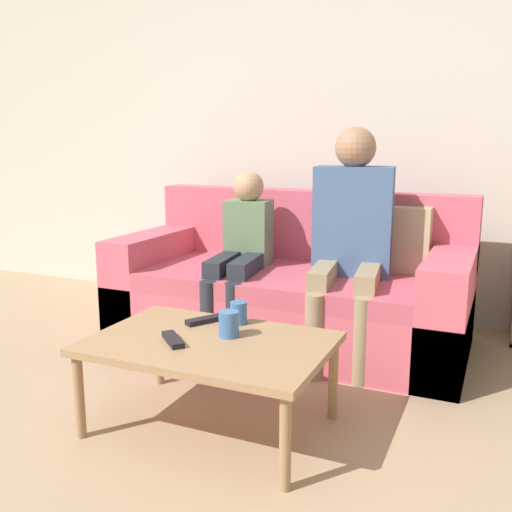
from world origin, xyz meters
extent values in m
cube|color=beige|center=(0.00, 2.66, 1.30)|extent=(12.00, 0.06, 2.60)
cube|color=#DB5B70|center=(0.01, 1.94, 0.16)|extent=(1.96, 0.90, 0.32)
cube|color=#C95467|center=(0.01, 1.85, 0.37)|extent=(1.52, 0.72, 0.10)
cube|color=#DB5B70|center=(0.01, 2.30, 0.63)|extent=(1.96, 0.18, 0.42)
cube|color=#DB5B70|center=(-0.86, 1.94, 0.29)|extent=(0.22, 0.90, 0.58)
cube|color=#DB5B70|center=(0.88, 1.94, 0.29)|extent=(0.22, 0.90, 0.58)
cube|color=tan|center=(0.57, 2.15, 0.60)|extent=(0.36, 0.12, 0.36)
cylinder|color=#A87F56|center=(-0.34, 0.60, 0.17)|extent=(0.04, 0.04, 0.34)
cylinder|color=#A87F56|center=(0.51, 0.60, 0.17)|extent=(0.04, 0.04, 0.34)
cylinder|color=#A87F56|center=(-0.34, 1.15, 0.17)|extent=(0.04, 0.04, 0.34)
cylinder|color=#A87F56|center=(0.51, 1.15, 0.17)|extent=(0.04, 0.04, 0.34)
cube|color=#A87F56|center=(0.09, 0.87, 0.35)|extent=(0.93, 0.63, 0.03)
cylinder|color=#9E8966|center=(0.31, 1.50, 0.21)|extent=(0.10, 0.10, 0.42)
cylinder|color=#9E8966|center=(0.54, 1.53, 0.21)|extent=(0.10, 0.10, 0.42)
cube|color=#9E8966|center=(0.28, 1.73, 0.47)|extent=(0.15, 0.41, 0.09)
cube|color=#9E8966|center=(0.50, 1.76, 0.47)|extent=(0.15, 0.41, 0.09)
cube|color=#476693|center=(0.36, 1.98, 0.71)|extent=(0.43, 0.25, 0.58)
sphere|color=#A87A5B|center=(0.36, 1.98, 1.10)|extent=(0.21, 0.21, 0.21)
cylinder|color=#282D38|center=(-0.27, 1.51, 0.21)|extent=(0.10, 0.10, 0.42)
cylinder|color=#282D38|center=(-0.13, 1.53, 0.21)|extent=(0.10, 0.10, 0.42)
cube|color=#282D38|center=(-0.30, 1.75, 0.47)|extent=(0.15, 0.41, 0.09)
cube|color=#282D38|center=(-0.16, 1.76, 0.47)|extent=(0.15, 0.41, 0.09)
cube|color=#66845B|center=(-0.26, 1.99, 0.61)|extent=(0.27, 0.23, 0.37)
sphere|color=tan|center=(-0.26, 1.99, 0.88)|extent=(0.18, 0.18, 0.18)
cylinder|color=#3D70B2|center=(0.14, 0.94, 0.42)|extent=(0.08, 0.08, 0.10)
cylinder|color=#3D70B2|center=(0.10, 1.11, 0.42)|extent=(0.07, 0.07, 0.10)
cube|color=black|center=(-0.03, 0.80, 0.38)|extent=(0.16, 0.15, 0.02)
cube|color=black|center=(-0.04, 1.06, 0.38)|extent=(0.13, 0.17, 0.02)
camera|label=1|loc=(1.11, -0.99, 1.14)|focal=40.00mm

